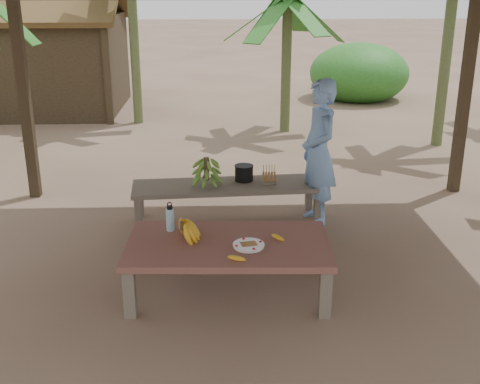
{
  "coord_description": "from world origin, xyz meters",
  "views": [
    {
      "loc": [
        -0.4,
        -5.29,
        2.7
      ],
      "look_at": [
        -0.19,
        0.08,
        0.8
      ],
      "focal_mm": 45.0,
      "sensor_mm": 36.0,
      "label": 1
    }
  ],
  "objects_px": {
    "work_table": "(228,249)",
    "water_flask": "(170,219)",
    "cooking_pot": "(244,173)",
    "woman": "(319,152)",
    "ripe_banana_bunch": "(182,230)",
    "plate": "(249,245)",
    "bench": "(227,189)"
  },
  "relations": [
    {
      "from": "ripe_banana_bunch",
      "to": "woman",
      "type": "distance_m",
      "value": 2.21
    },
    {
      "from": "ripe_banana_bunch",
      "to": "water_flask",
      "type": "bearing_deg",
      "value": 118.89
    },
    {
      "from": "ripe_banana_bunch",
      "to": "woman",
      "type": "height_order",
      "value": "woman"
    },
    {
      "from": "water_flask",
      "to": "woman",
      "type": "distance_m",
      "value": 2.14
    },
    {
      "from": "bench",
      "to": "ripe_banana_bunch",
      "type": "height_order",
      "value": "ripe_banana_bunch"
    },
    {
      "from": "work_table",
      "to": "plate",
      "type": "bearing_deg",
      "value": -31.46
    },
    {
      "from": "work_table",
      "to": "water_flask",
      "type": "distance_m",
      "value": 0.63
    },
    {
      "from": "work_table",
      "to": "woman",
      "type": "xyz_separation_m",
      "value": [
        1.07,
        1.69,
        0.4
      ]
    },
    {
      "from": "plate",
      "to": "woman",
      "type": "bearing_deg",
      "value": 63.68
    },
    {
      "from": "bench",
      "to": "water_flask",
      "type": "xyz_separation_m",
      "value": [
        -0.56,
        -1.46,
        0.22
      ]
    },
    {
      "from": "plate",
      "to": "woman",
      "type": "xyz_separation_m",
      "value": [
        0.9,
        1.81,
        0.32
      ]
    },
    {
      "from": "water_flask",
      "to": "bench",
      "type": "bearing_deg",
      "value": 69.15
    },
    {
      "from": "ripe_banana_bunch",
      "to": "woman",
      "type": "relative_size",
      "value": 0.19
    },
    {
      "from": "bench",
      "to": "woman",
      "type": "bearing_deg",
      "value": -7.44
    },
    {
      "from": "work_table",
      "to": "plate",
      "type": "relative_size",
      "value": 6.65
    },
    {
      "from": "bench",
      "to": "cooking_pot",
      "type": "height_order",
      "value": "cooking_pot"
    },
    {
      "from": "plate",
      "to": "ripe_banana_bunch",
      "type": "bearing_deg",
      "value": 162.11
    },
    {
      "from": "cooking_pot",
      "to": "woman",
      "type": "height_order",
      "value": "woman"
    },
    {
      "from": "work_table",
      "to": "bench",
      "type": "relative_size",
      "value": 0.82
    },
    {
      "from": "work_table",
      "to": "bench",
      "type": "bearing_deg",
      "value": 91.44
    },
    {
      "from": "plate",
      "to": "water_flask",
      "type": "distance_m",
      "value": 0.82
    },
    {
      "from": "work_table",
      "to": "water_flask",
      "type": "bearing_deg",
      "value": 153.77
    },
    {
      "from": "plate",
      "to": "cooking_pot",
      "type": "height_order",
      "value": "cooking_pot"
    },
    {
      "from": "woman",
      "to": "water_flask",
      "type": "bearing_deg",
      "value": -59.97
    },
    {
      "from": "woman",
      "to": "plate",
      "type": "bearing_deg",
      "value": -37.56
    },
    {
      "from": "cooking_pot",
      "to": "woman",
      "type": "bearing_deg",
      "value": -11.95
    },
    {
      "from": "bench",
      "to": "woman",
      "type": "height_order",
      "value": "woman"
    },
    {
      "from": "plate",
      "to": "cooking_pot",
      "type": "distance_m",
      "value": 1.99
    },
    {
      "from": "ripe_banana_bunch",
      "to": "plate",
      "type": "distance_m",
      "value": 0.62
    },
    {
      "from": "ripe_banana_bunch",
      "to": "cooking_pot",
      "type": "height_order",
      "value": "ripe_banana_bunch"
    },
    {
      "from": "water_flask",
      "to": "cooking_pot",
      "type": "xyz_separation_m",
      "value": [
        0.76,
        1.58,
        -0.08
      ]
    },
    {
      "from": "plate",
      "to": "water_flask",
      "type": "relative_size",
      "value": 0.98
    }
  ]
}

